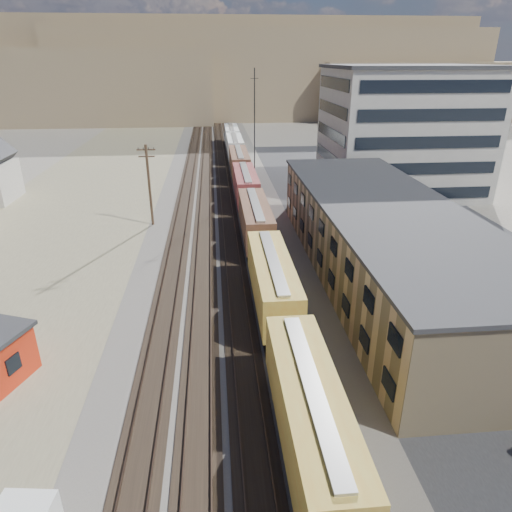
{
  "coord_description": "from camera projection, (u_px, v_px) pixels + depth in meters",
  "views": [
    {
      "loc": [
        -0.6,
        -13.25,
        19.39
      ],
      "look_at": [
        2.89,
        24.14,
        3.0
      ],
      "focal_mm": 32.0,
      "sensor_mm": 36.0,
      "label": 1
    }
  ],
  "objects": [
    {
      "name": "ballast_bed",
      "position": [
        219.0,
        204.0,
        65.52
      ],
      "size": [
        18.0,
        200.0,
        0.06
      ],
      "primitive_type": "cube",
      "color": "#4C4742",
      "rests_on": "ground"
    },
    {
      "name": "dirt_yard",
      "position": [
        54.0,
        233.0,
        54.7
      ],
      "size": [
        24.0,
        180.0,
        0.03
      ],
      "primitive_type": "cube",
      "color": "#6E654C",
      "rests_on": "ground"
    },
    {
      "name": "asphalt_lot",
      "position": [
        409.0,
        236.0,
        53.71
      ],
      "size": [
        26.0,
        120.0,
        0.04
      ],
      "primitive_type": "cube",
      "color": "#232326",
      "rests_on": "ground"
    },
    {
      "name": "rail_tracks",
      "position": [
        215.0,
        204.0,
        65.44
      ],
      "size": [
        11.4,
        200.0,
        0.24
      ],
      "color": "black",
      "rests_on": "ground"
    },
    {
      "name": "freight_train",
      "position": [
        250.0,
        200.0,
        57.75
      ],
      "size": [
        3.0,
        119.74,
        4.46
      ],
      "color": "black",
      "rests_on": "ground"
    },
    {
      "name": "warehouse",
      "position": [
        384.0,
        241.0,
        42.53
      ],
      "size": [
        12.4,
        40.4,
        7.25
      ],
      "color": "tan",
      "rests_on": "ground"
    },
    {
      "name": "office_tower",
      "position": [
        402.0,
        131.0,
        68.73
      ],
      "size": [
        22.6,
        18.6,
        18.45
      ],
      "color": "#9E998E",
      "rests_on": "ground"
    },
    {
      "name": "utility_pole_north",
      "position": [
        149.0,
        184.0,
        55.39
      ],
      "size": [
        2.2,
        0.32,
        10.0
      ],
      "color": "#382619",
      "rests_on": "ground"
    },
    {
      "name": "radio_mast",
      "position": [
        255.0,
        129.0,
        71.52
      ],
      "size": [
        1.2,
        0.16,
        18.0
      ],
      "color": "black",
      "rests_on": "ground"
    },
    {
      "name": "hills_north",
      "position": [
        212.0,
        73.0,
        167.52
      ],
      "size": [
        265.0,
        80.0,
        32.0
      ],
      "color": "brown",
      "rests_on": "ground"
    },
    {
      "name": "parked_car_blue",
      "position": [
        414.0,
        225.0,
        55.34
      ],
      "size": [
        5.42,
        4.29,
        1.37
      ],
      "primitive_type": "imported",
      "rotation": [
        0.0,
        0.0,
        1.09
      ],
      "color": "#171951",
      "rests_on": "ground"
    },
    {
      "name": "parked_car_far",
      "position": [
        375.0,
        181.0,
        74.81
      ],
      "size": [
        2.66,
        4.45,
        1.42
      ],
      "primitive_type": "imported",
      "rotation": [
        0.0,
        0.0,
        0.25
      ],
      "color": "silver",
      "rests_on": "ground"
    }
  ]
}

